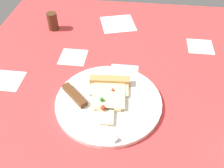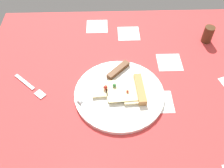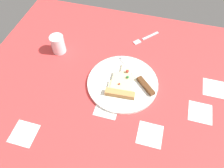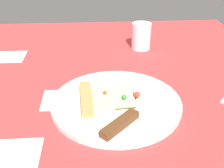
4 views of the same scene
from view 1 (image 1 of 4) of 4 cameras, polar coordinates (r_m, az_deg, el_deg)
ground_plane at (r=77.12cm, az=5.44°, el=-1.85°), size 112.72×112.72×3.00cm
plate at (r=71.21cm, az=-0.78°, el=-4.03°), size 29.93×29.93×1.31cm
pizza_slice at (r=71.89cm, az=-0.68°, el=-1.75°), size 12.14×17.88×2.69cm
knife at (r=69.15cm, az=-6.45°, el=-4.74°), size 18.68×18.23×2.45cm
pepper_shaker at (r=103.14cm, az=-13.32°, el=13.69°), size 3.98×3.98×6.83cm
napkin at (r=105.35cm, az=1.38°, el=13.54°), size 16.20×16.20×0.40cm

